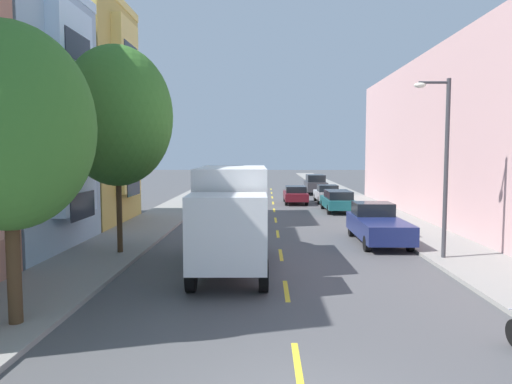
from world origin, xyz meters
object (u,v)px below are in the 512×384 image
parked_pickup_navy (377,225)px  street_tree_nearest (8,127)px  street_lamp (442,155)px  parked_hatchback_forest (214,198)px  parked_hatchback_silver (327,194)px  parked_suv_charcoal (315,184)px  parked_wagon_teal (337,200)px  moving_burgundy_sedan (295,194)px  delivery_box_truck (232,213)px  street_tree_second (117,116)px  parked_pickup_orange (232,181)px

parked_pickup_navy → street_tree_nearest: bearing=-134.8°
street_lamp → parked_hatchback_forest: bearing=121.5°
street_tree_nearest → parked_hatchback_silver: 30.63m
parked_pickup_navy → parked_suv_charcoal: bearing=90.2°
parked_wagon_teal → moving_burgundy_sedan: size_ratio=1.05×
delivery_box_truck → parked_pickup_navy: size_ratio=1.36×
parked_wagon_teal → parked_hatchback_silver: 6.02m
moving_burgundy_sedan → parked_hatchback_forest: bearing=-148.6°
street_tree_second → parked_suv_charcoal: 31.33m
street_tree_second → delivery_box_truck: size_ratio=1.12×
street_tree_second → parked_hatchback_silver: bearing=62.1°
moving_burgundy_sedan → parked_suv_charcoal: bearing=74.4°
parked_suv_charcoal → parked_hatchback_silver: 8.63m
parked_pickup_navy → parked_wagon_teal: bearing=90.5°
parked_suv_charcoal → parked_pickup_orange: 11.32m
street_tree_second → parked_pickup_navy: 12.21m
street_tree_second → street_lamp: size_ratio=1.21×
street_lamp → moving_burgundy_sedan: 21.23m
parked_suv_charcoal → parked_hatchback_silver: size_ratio=1.19×
street_tree_nearest → parked_pickup_orange: (1.96, 44.14, -3.81)m
delivery_box_truck → moving_burgundy_sedan: 22.15m
street_lamp → parked_pickup_orange: size_ratio=1.25×
street_tree_nearest → delivery_box_truck: (4.59, 5.98, -2.66)m
street_tree_second → street_lamp: street_tree_second is taller
parked_pickup_orange → parked_hatchback_silver: parked_pickup_orange is taller
street_tree_nearest → parked_wagon_teal: 25.13m
parked_pickup_orange → moving_burgundy_sedan: size_ratio=1.19×
street_lamp → parked_suv_charcoal: size_ratio=1.38×
parked_hatchback_silver → moving_burgundy_sedan: 2.68m
parked_suv_charcoal → parked_hatchback_forest: size_ratio=1.19×
parked_hatchback_silver → parked_pickup_navy: bearing=-89.8°
parked_wagon_teal → parked_pickup_orange: (-8.82, 21.76, 0.02)m
parked_pickup_orange → parked_hatchback_silver: (8.84, -15.74, -0.07)m
street_lamp → parked_pickup_orange: bearing=105.7°
delivery_box_truck → parked_pickup_navy: 8.08m
delivery_box_truck → moving_burgundy_sedan: (3.61, 21.82, -1.23)m
parked_hatchback_silver → parked_suv_charcoal: bearing=90.2°
street_tree_nearest → parked_wagon_teal: size_ratio=1.45×
parked_wagon_teal → street_lamp: bearing=-84.1°
parked_pickup_navy → parked_pickup_orange: bearing=105.0°
street_tree_second → parked_hatchback_forest: 16.90m
street_tree_nearest → parked_pickup_navy: size_ratio=1.29×
street_lamp → delivery_box_truck: 8.11m
street_tree_nearest → parked_hatchback_forest: bearing=85.1°
street_tree_nearest → parked_wagon_teal: street_tree_nearest is taller
parked_hatchback_forest → parked_suv_charcoal: bearing=56.1°
parked_hatchback_forest → delivery_box_truck: bearing=-82.0°
street_tree_nearest → parked_pickup_orange: street_tree_nearest is taller
parked_pickup_navy → parked_hatchback_forest: bearing=124.0°
parked_pickup_navy → moving_burgundy_sedan: 17.07m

